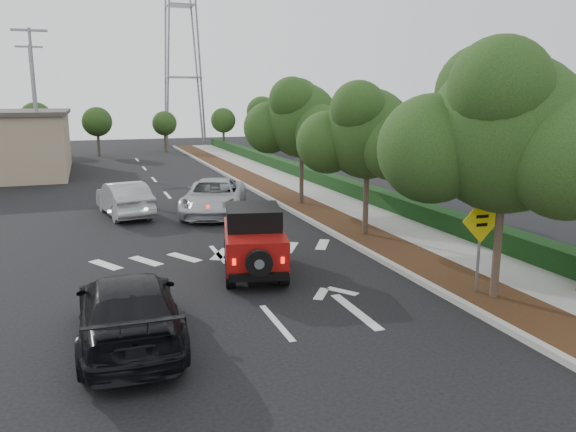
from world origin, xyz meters
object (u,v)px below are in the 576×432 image
black_suv_oncoming (129,309)px  red_jeep (254,239)px  silver_suv_ahead (214,197)px  speed_hump_sign (481,232)px

black_suv_oncoming → red_jeep: bearing=-134.0°
silver_suv_ahead → speed_hump_sign: bearing=-53.0°
red_jeep → speed_hump_sign: bearing=-26.9°
red_jeep → black_suv_oncoming: red_jeep is taller
speed_hump_sign → silver_suv_ahead: bearing=108.4°
silver_suv_ahead → speed_hump_sign: size_ratio=2.22×
silver_suv_ahead → red_jeep: bearing=-75.8°
silver_suv_ahead → speed_hump_sign: speed_hump_sign is taller
black_suv_oncoming → speed_hump_sign: bearing=-179.9°
red_jeep → silver_suv_ahead: red_jeep is taller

